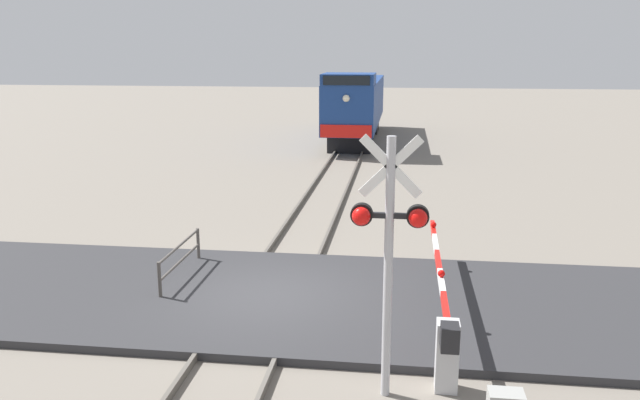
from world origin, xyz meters
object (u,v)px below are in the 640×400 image
crossing_signal (389,238)px  guard_railing (180,257)px  crossing_gate (444,317)px  locomotive (357,104)px

crossing_signal → guard_railing: crossing_signal is taller
crossing_gate → guard_railing: (-5.93, 3.17, -0.20)m
crossing_signal → guard_railing: (-4.96, 4.48, -2.00)m
crossing_signal → crossing_gate: bearing=53.4°
locomotive → crossing_signal: bearing=-84.8°
locomotive → guard_railing: size_ratio=5.34×
crossing_signal → crossing_gate: (0.97, 1.31, -1.80)m
crossing_signal → guard_railing: size_ratio=1.53×
locomotive → crossing_signal: (2.66, -29.31, 0.46)m
locomotive → crossing_gate: bearing=-82.6°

